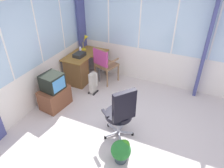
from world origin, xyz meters
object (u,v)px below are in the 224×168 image
object	(u,v)px
tv_on_stand	(54,93)
spray_bottle	(80,50)
desk_lamp	(86,40)
tv_remote	(98,52)
desk	(77,70)
space_heater	(93,82)
office_chair	(121,111)
wooden_armchair	(103,62)
paper_tray	(79,55)
potted_plant	(121,150)

from	to	relation	value
tv_on_stand	spray_bottle	bearing A→B (deg)	5.19
desk_lamp	tv_remote	bearing A→B (deg)	-101.19
desk	space_heater	size ratio (longest dim) A/B	2.02
desk	office_chair	size ratio (longest dim) A/B	1.02
wooden_armchair	spray_bottle	bearing A→B (deg)	89.24
desk_lamp	space_heater	size ratio (longest dim) A/B	0.72
desk_lamp	tv_remote	world-z (taller)	desk_lamp
desk_lamp	space_heater	xyz separation A→B (m)	(-0.84, -0.65, -0.71)
paper_tray	potted_plant	bearing A→B (deg)	-134.55
tv_remote	wooden_armchair	world-z (taller)	wooden_armchair
tv_remote	paper_tray	size ratio (longest dim) A/B	0.50
desk	desk_lamp	size ratio (longest dim) A/B	2.80
spray_bottle	space_heater	xyz separation A→B (m)	(-0.51, -0.65, -0.55)
desk_lamp	potted_plant	bearing A→B (deg)	-139.83
wooden_armchair	space_heater	world-z (taller)	wooden_armchair
desk_lamp	office_chair	xyz separation A→B (m)	(-1.94, -1.84, -0.37)
potted_plant	space_heater	bearing A→B (deg)	41.28
paper_tray	office_chair	size ratio (longest dim) A/B	0.27
office_chair	potted_plant	world-z (taller)	office_chair
desk	spray_bottle	distance (m)	0.54
space_heater	potted_plant	world-z (taller)	space_heater
wooden_armchair	office_chair	distance (m)	1.98
spray_bottle	desk_lamp	bearing A→B (deg)	1.43
tv_on_stand	potted_plant	world-z (taller)	tv_on_stand
potted_plant	desk	bearing A→B (deg)	47.93
space_heater	spray_bottle	bearing A→B (deg)	51.51
tv_on_stand	space_heater	distance (m)	1.00
office_chair	space_heater	distance (m)	1.66
space_heater	potted_plant	distance (m)	2.13
desk_lamp	wooden_armchair	size ratio (longest dim) A/B	0.41
desk_lamp	potted_plant	size ratio (longest dim) A/B	0.96
paper_tray	office_chair	distance (m)	2.28
wooden_armchair	space_heater	bearing A→B (deg)	176.95
spray_bottle	tv_on_stand	bearing A→B (deg)	-174.81
wooden_armchair	desk	bearing A→B (deg)	115.67
spray_bottle	potted_plant	world-z (taller)	spray_bottle
tv_remote	tv_on_stand	world-z (taller)	tv_on_stand
paper_tray	wooden_armchair	world-z (taller)	wooden_armchair
tv_on_stand	office_chair	bearing A→B (deg)	-98.64
spray_bottle	office_chair	distance (m)	2.45
desk	desk_lamp	xyz separation A→B (m)	(0.63, 0.06, 0.61)
wooden_armchair	potted_plant	bearing A→B (deg)	-146.80
desk	spray_bottle	world-z (taller)	spray_bottle
office_chair	potted_plant	size ratio (longest dim) A/B	2.63
tv_remote	office_chair	distance (m)	2.36
tv_remote	paper_tray	world-z (taller)	paper_tray
desk	space_heater	xyz separation A→B (m)	(-0.21, -0.60, -0.10)
desk_lamp	office_chair	distance (m)	2.70
paper_tray	potted_plant	size ratio (longest dim) A/B	0.71
tv_remote	desk	bearing A→B (deg)	125.64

